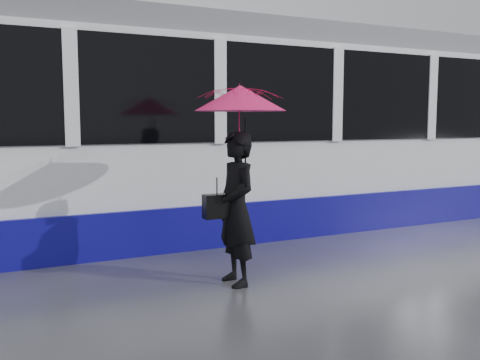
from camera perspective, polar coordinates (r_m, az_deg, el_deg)
ground at (r=6.67m, az=3.43°, el=-9.30°), size 90.00×90.00×0.00m
rails at (r=8.87m, az=-4.67°, el=-5.34°), size 34.00×1.51×0.02m
woman at (r=5.83m, az=-0.41°, el=-3.07°), size 0.41×0.62×1.68m
umbrella at (r=5.78m, az=0.03°, el=6.83°), size 1.00×1.00×1.14m
handbag at (r=5.75m, az=-2.47°, el=-2.80°), size 0.30×0.13×0.44m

